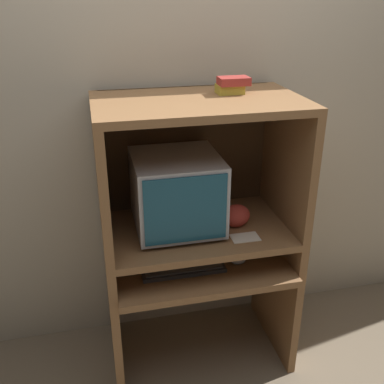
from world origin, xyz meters
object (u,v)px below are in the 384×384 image
object	(u,v)px
crt_monitor	(177,192)
keyboard	(183,268)
mouse	(238,260)
snack_bag	(236,216)
book_stack	(232,85)

from	to	relation	value
crt_monitor	keyboard	size ratio (longest dim) A/B	1.03
crt_monitor	mouse	size ratio (longest dim) A/B	5.59
crt_monitor	snack_bag	xyz separation A→B (m)	(0.29, -0.05, -0.14)
snack_bag	book_stack	world-z (taller)	book_stack
keyboard	mouse	distance (m)	0.29
keyboard	snack_bag	world-z (taller)	snack_bag
crt_monitor	keyboard	xyz separation A→B (m)	(0.00, -0.13, -0.36)
keyboard	snack_bag	bearing A→B (deg)	14.78
keyboard	mouse	size ratio (longest dim) A/B	5.43
crt_monitor	keyboard	bearing A→B (deg)	-89.51
crt_monitor	snack_bag	bearing A→B (deg)	-10.35
crt_monitor	keyboard	world-z (taller)	crt_monitor
crt_monitor	book_stack	xyz separation A→B (m)	(0.28, 0.05, 0.50)
book_stack	keyboard	bearing A→B (deg)	-147.19
snack_bag	book_stack	bearing A→B (deg)	98.33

